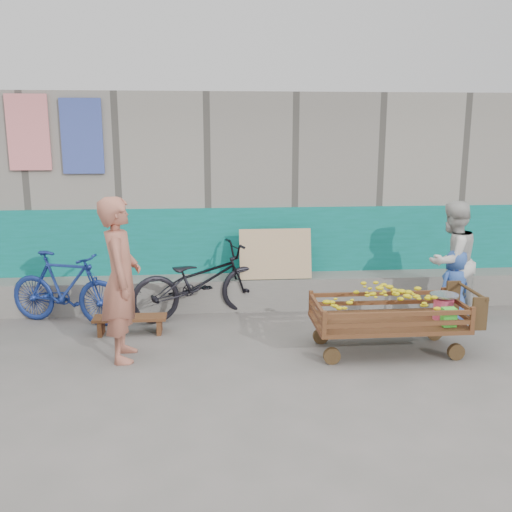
{
  "coord_description": "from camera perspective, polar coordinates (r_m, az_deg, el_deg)",
  "views": [
    {
      "loc": [
        -0.63,
        -5.46,
        2.47
      ],
      "look_at": [
        -0.06,
        1.2,
        1.0
      ],
      "focal_mm": 40.0,
      "sensor_mm": 36.0,
      "label": 1
    }
  ],
  "objects": [
    {
      "name": "woman",
      "position": [
        7.92,
        18.95,
        -0.49
      ],
      "size": [
        0.97,
        0.9,
        1.59
      ],
      "primitive_type": "imported",
      "rotation": [
        0.0,
        0.0,
        3.64
      ],
      "color": "silver",
      "rests_on": "ground"
    },
    {
      "name": "ground",
      "position": [
        6.02,
        1.57,
        -11.81
      ],
      "size": [
        80.0,
        80.0,
        0.0
      ],
      "primitive_type": "plane",
      "color": "#5D5B55",
      "rests_on": "ground"
    },
    {
      "name": "bench",
      "position": [
        7.28,
        -12.47,
        -6.37
      ],
      "size": [
        0.89,
        0.27,
        0.22
      ],
      "color": "#552A1B",
      "rests_on": "ground"
    },
    {
      "name": "building_wall",
      "position": [
        9.58,
        -1.12,
        6.38
      ],
      "size": [
        12.0,
        3.5,
        3.0
      ],
      "color": "gray",
      "rests_on": "ground"
    },
    {
      "name": "child",
      "position": [
        7.84,
        19.29,
        -2.93
      ],
      "size": [
        0.55,
        0.44,
        0.98
      ],
      "primitive_type": "imported",
      "rotation": [
        0.0,
        0.0,
        3.43
      ],
      "color": "#3359B0",
      "rests_on": "ground"
    },
    {
      "name": "vendor_man",
      "position": [
        6.33,
        -13.36,
        -2.3
      ],
      "size": [
        0.47,
        0.68,
        1.8
      ],
      "primitive_type": "imported",
      "rotation": [
        0.0,
        0.0,
        1.63
      ],
      "color": "#AA624E",
      "rests_on": "ground"
    },
    {
      "name": "bicycle_blue",
      "position": [
        7.8,
        -18.5,
        -3.04
      ],
      "size": [
        1.66,
        0.95,
        0.96
      ],
      "primitive_type": "imported",
      "rotation": [
        0.0,
        0.0,
        1.24
      ],
      "color": "navy",
      "rests_on": "ground"
    },
    {
      "name": "bicycle_dark",
      "position": [
        7.68,
        -5.58,
        -2.53
      ],
      "size": [
        2.01,
        1.26,
        1.0
      ],
      "primitive_type": "imported",
      "rotation": [
        0.0,
        0.0,
        1.91
      ],
      "color": "black",
      "rests_on": "ground"
    },
    {
      "name": "banana_cart",
      "position": [
        6.6,
        12.79,
        -5.04
      ],
      "size": [
        1.82,
        0.83,
        0.78
      ],
      "color": "#552A1B",
      "rests_on": "ground"
    }
  ]
}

